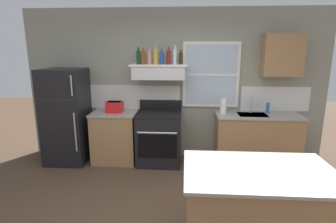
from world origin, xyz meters
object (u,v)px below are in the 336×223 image
(bottle_brown_stout, at_px, (181,58))
(paper_towel_roll, at_px, (223,106))
(stove_range, at_px, (159,138))
(bottle_blue_liqueur, at_px, (162,58))
(bottle_rose_pink, at_px, (150,57))
(toaster, at_px, (115,107))
(dish_soap_bottle, at_px, (268,108))
(bottle_red_label_wine, at_px, (169,57))
(bottle_dark_green_wine, at_px, (139,57))
(kitchen_island, at_px, (256,213))
(bottle_clear_tall, at_px, (175,56))
(refrigerator, at_px, (66,116))
(bottle_champagne_gold_foil, at_px, (156,56))
(bottle_amber_wine, at_px, (143,58))

(bottle_brown_stout, height_order, paper_towel_roll, bottle_brown_stout)
(stove_range, xyz_separation_m, bottle_blue_liqueur, (0.04, 0.07, 1.39))
(stove_range, height_order, bottle_rose_pink, bottle_rose_pink)
(toaster, xyz_separation_m, dish_soap_bottle, (2.67, 0.11, -0.01))
(dish_soap_bottle, bearing_deg, bottle_red_label_wine, -178.26)
(bottle_blue_liqueur, bearing_deg, bottle_dark_green_wine, 179.28)
(dish_soap_bottle, bearing_deg, kitchen_island, -107.63)
(bottle_clear_tall, bearing_deg, toaster, -176.69)
(bottle_dark_green_wine, height_order, bottle_blue_liqueur, bottle_dark_green_wine)
(paper_towel_roll, bearing_deg, bottle_rose_pink, 177.89)
(toaster, relative_size, stove_range, 0.27)
(toaster, xyz_separation_m, bottle_rose_pink, (0.63, 0.05, 0.85))
(bottle_red_label_wine, distance_m, dish_soap_bottle, 1.93)
(bottle_clear_tall, xyz_separation_m, bottle_brown_stout, (0.10, 0.00, -0.03))
(refrigerator, distance_m, toaster, 0.88)
(refrigerator, bearing_deg, toaster, 3.51)
(bottle_clear_tall, bearing_deg, bottle_dark_green_wine, -178.86)
(bottle_dark_green_wine, distance_m, bottle_blue_liqueur, 0.39)
(stove_range, relative_size, bottle_red_label_wine, 3.82)
(toaster, bearing_deg, bottle_dark_green_wine, 6.32)
(refrigerator, bearing_deg, bottle_blue_liqueur, 3.26)
(kitchen_island, bearing_deg, toaster, 131.55)
(bottle_blue_liqueur, bearing_deg, paper_towel_roll, -1.96)
(bottle_dark_green_wine, xyz_separation_m, paper_towel_roll, (1.45, -0.04, -0.82))
(paper_towel_roll, height_order, kitchen_island, paper_towel_roll)
(bottle_champagne_gold_foil, bearing_deg, refrigerator, -177.10)
(bottle_amber_wine, xyz_separation_m, bottle_blue_liqueur, (0.31, 0.01, -0.00))
(stove_range, bearing_deg, bottle_champagne_gold_foil, 132.73)
(bottle_clear_tall, distance_m, dish_soap_bottle, 1.84)
(bottle_brown_stout, distance_m, dish_soap_bottle, 1.74)
(bottle_red_label_wine, relative_size, bottle_clear_tall, 0.90)
(bottle_dark_green_wine, bearing_deg, bottle_brown_stout, 1.36)
(toaster, bearing_deg, bottle_clear_tall, 3.31)
(stove_range, xyz_separation_m, bottle_red_label_wine, (0.16, 0.09, 1.40))
(stove_range, distance_m, bottle_blue_liqueur, 1.39)
(bottle_red_label_wine, distance_m, paper_towel_roll, 1.25)
(bottle_dark_green_wine, bearing_deg, bottle_blue_liqueur, -0.72)
(bottle_champagne_gold_foil, height_order, paper_towel_roll, bottle_champagne_gold_foil)
(toaster, distance_m, stove_range, 0.96)
(paper_towel_roll, bearing_deg, stove_range, -178.06)
(bottle_clear_tall, bearing_deg, kitchen_island, -68.53)
(refrigerator, xyz_separation_m, toaster, (0.86, 0.05, 0.17))
(toaster, distance_m, kitchen_island, 2.98)
(bottle_amber_wine, distance_m, bottle_brown_stout, 0.63)
(bottle_dark_green_wine, xyz_separation_m, bottle_champagne_gold_foil, (0.30, -0.02, 0.01))
(bottle_champagne_gold_foil, height_order, bottle_clear_tall, bottle_clear_tall)
(bottle_amber_wine, xyz_separation_m, bottle_champagne_gold_foil, (0.21, -0.00, 0.02))
(bottle_rose_pink, bearing_deg, refrigerator, -175.89)
(stove_range, relative_size, bottle_clear_tall, 3.44)
(refrigerator, xyz_separation_m, bottle_rose_pink, (1.49, 0.11, 1.03))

